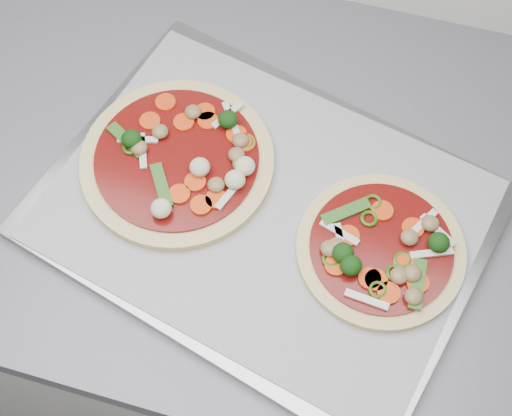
# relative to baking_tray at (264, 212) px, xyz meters

# --- Properties ---
(base_cabinet) EXTENTS (3.60, 0.60, 0.86)m
(base_cabinet) POSITION_rel_baking_tray_xyz_m (-0.24, 0.05, -0.48)
(base_cabinet) COLOR silver
(base_cabinet) RESTS_ON ground
(countertop) EXTENTS (3.60, 0.60, 0.04)m
(countertop) POSITION_rel_baking_tray_xyz_m (-0.24, 0.05, -0.03)
(countertop) COLOR slate
(countertop) RESTS_ON base_cabinet
(baking_tray) EXTENTS (0.57, 0.48, 0.02)m
(baking_tray) POSITION_rel_baking_tray_xyz_m (0.00, 0.00, 0.00)
(baking_tray) COLOR gray
(baking_tray) RESTS_ON countertop
(parchment) EXTENTS (0.54, 0.44, 0.00)m
(parchment) POSITION_rel_baking_tray_xyz_m (0.00, 0.00, 0.01)
(parchment) COLOR #9A9A9F
(parchment) RESTS_ON baking_tray
(pizza_left) EXTENTS (0.25, 0.25, 0.04)m
(pizza_left) POSITION_rel_baking_tray_xyz_m (-0.11, 0.03, 0.02)
(pizza_left) COLOR #DFC37E
(pizza_left) RESTS_ON parchment
(pizza_right) EXTENTS (0.21, 0.21, 0.03)m
(pizza_right) POSITION_rel_baking_tray_xyz_m (0.14, -0.02, 0.02)
(pizza_right) COLOR #DFC37E
(pizza_right) RESTS_ON parchment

